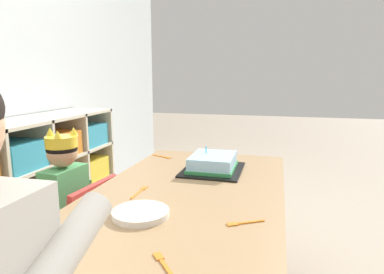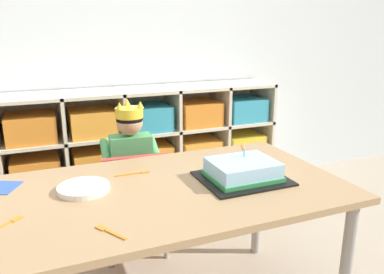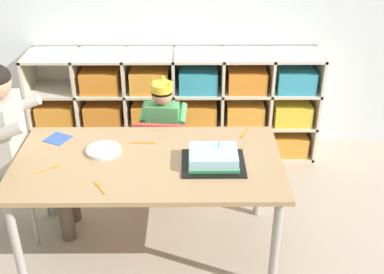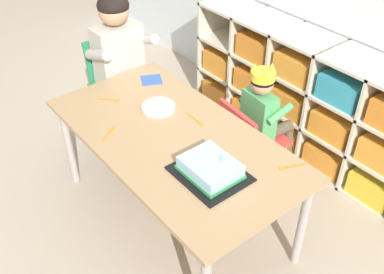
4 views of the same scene
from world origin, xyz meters
name	(u,v)px [view 2 (image 2 of 4)]	position (x,y,z in m)	size (l,w,h in m)	color
storage_cubby_shelf	(127,157)	(0.14, 1.11, 0.37)	(2.13, 0.35, 0.81)	beige
activity_table	(156,204)	(0.00, 0.00, 0.55)	(1.43, 0.75, 0.61)	#A37F56
classroom_chair_blue	(134,192)	(0.05, 0.53, 0.37)	(0.38, 0.34, 0.60)	red
child_with_crown	(130,158)	(0.06, 0.63, 0.52)	(0.31, 0.31, 0.84)	#4C9E5B
birthday_cake_on_tray	(242,172)	(0.35, -0.04, 0.64)	(0.33, 0.28, 0.11)	black
paper_plate_stack	(84,188)	(-0.25, 0.09, 0.62)	(0.19, 0.19, 0.02)	white
paper_napkin_square	(0,188)	(-0.53, 0.23, 0.61)	(0.12, 0.12, 0.00)	#3356B7
fork_beside_plate_stack	(244,149)	(0.55, 0.29, 0.61)	(0.07, 0.13, 0.00)	orange
fork_near_cake_tray	(109,231)	(-0.22, -0.25, 0.61)	(0.08, 0.12, 0.00)	orange
fork_scattered_mid_table	(6,224)	(-0.50, -0.08, 0.61)	(0.11, 0.09, 0.00)	orange
fork_near_child_seat	(135,173)	(-0.03, 0.18, 0.61)	(0.14, 0.02, 0.00)	orange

